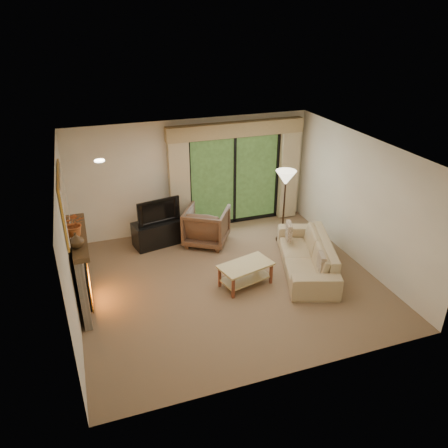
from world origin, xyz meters
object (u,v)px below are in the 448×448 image
object	(u,v)px
armchair	(206,226)
sofa	(307,255)
media_console	(159,233)
coffee_table	(245,275)

from	to	relation	value
armchair	sofa	size ratio (longest dim) A/B	0.40
media_console	sofa	size ratio (longest dim) A/B	0.48
armchair	coffee_table	world-z (taller)	armchair
media_console	coffee_table	size ratio (longest dim) A/B	1.11
armchair	coffee_table	distance (m)	1.85
armchair	sofa	world-z (taller)	armchair
sofa	armchair	bearing A→B (deg)	-119.03
coffee_table	media_console	bearing A→B (deg)	105.17
sofa	media_console	bearing A→B (deg)	-109.34
media_console	coffee_table	xyz separation A→B (m)	(1.22, -2.13, -0.05)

